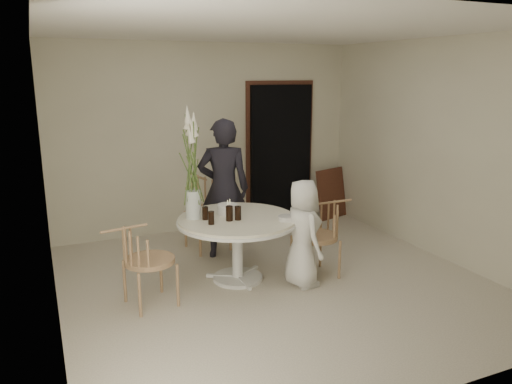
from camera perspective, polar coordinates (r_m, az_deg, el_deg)
name	(u,v)px	position (r m, az deg, el deg)	size (l,w,h in m)	color
ground	(275,282)	(5.66, 2.21, -10.29)	(4.50, 4.50, 0.00)	beige
room_shell	(277,138)	(5.22, 2.38, 6.21)	(4.50, 4.50, 4.50)	white
doorway	(280,154)	(7.75, 2.82, 4.36)	(1.00, 0.10, 2.10)	black
door_trim	(279,150)	(7.77, 2.69, 4.84)	(1.12, 0.03, 2.22)	#5A301E
table	(237,227)	(5.52, -2.15, -4.06)	(1.33, 1.33, 0.73)	silver
picture_frame	(331,194)	(8.06, 8.62, -0.17)	(0.59, 0.04, 0.79)	#5A301E
chair_far	(203,201)	(6.64, -6.12, -1.07)	(0.58, 0.62, 0.95)	#A48259
chair_right	(325,227)	(5.75, 7.89, -4.02)	(0.54, 0.50, 0.87)	#A48259
chair_left	(138,254)	(5.02, -13.39, -6.94)	(0.57, 0.54, 0.86)	#A48259
girl	(224,189)	(6.20, -3.72, 0.36)	(0.64, 0.42, 1.75)	black
boy	(303,233)	(5.42, 5.37, -4.73)	(0.58, 0.38, 1.18)	silver
birthday_cake	(228,209)	(5.61, -3.25, -1.97)	(0.23, 0.23, 0.16)	white
cola_tumbler_a	(211,218)	(5.25, -5.15, -2.96)	(0.07, 0.07, 0.14)	black
cola_tumbler_b	(238,213)	(5.38, -2.07, -2.43)	(0.07, 0.07, 0.15)	black
cola_tumbler_c	(205,213)	(5.42, -5.83, -2.43)	(0.07, 0.07, 0.14)	black
cola_tumbler_d	(229,213)	(5.35, -3.07, -2.46)	(0.08, 0.08, 0.16)	black
plate_stack	(287,218)	(5.39, 3.56, -2.99)	(0.19, 0.19, 0.05)	silver
flower_vase	(192,166)	(5.37, -7.32, 2.98)	(0.17, 0.17, 1.23)	silver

